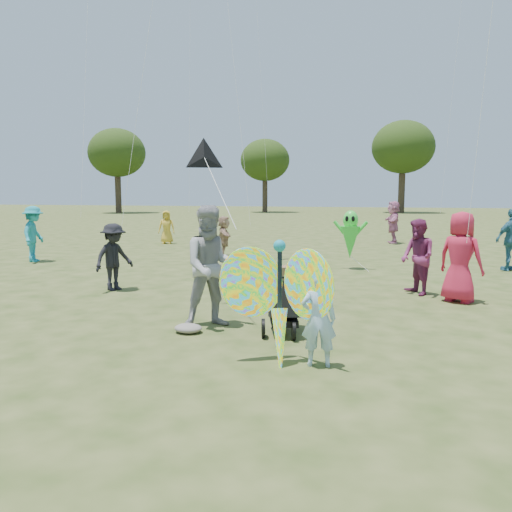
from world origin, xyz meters
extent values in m
plane|color=#51592B|center=(0.00, 0.00, 0.00)|extent=(160.00, 160.00, 0.00)
imported|color=#9FC4E1|center=(1.34, -0.87, 0.62)|extent=(0.51, 0.39, 1.25)
imported|color=gray|center=(-0.69, 0.57, 1.02)|extent=(1.25, 1.17, 2.03)
ellipsoid|color=gray|center=(-0.92, 0.08, 0.07)|extent=(0.45, 0.37, 0.14)
imported|color=#BE1E3B|center=(3.49, 3.79, 0.93)|extent=(1.09, 0.98, 1.87)
imported|color=black|center=(-4.03, 2.89, 0.77)|extent=(0.89, 1.14, 1.55)
imported|color=#A57F65|center=(-3.74, 9.47, 0.72)|extent=(0.90, 1.41, 1.45)
imported|color=#792857|center=(2.67, 4.35, 0.84)|extent=(0.96, 1.03, 1.68)
imported|color=gold|center=(-7.82, 13.15, 0.74)|extent=(0.83, 0.66, 1.49)
imported|color=teal|center=(-9.27, 6.47, 0.92)|extent=(1.03, 1.34, 1.83)
imported|color=#BC6B93|center=(1.90, 16.29, 0.96)|extent=(0.80, 1.83, 1.91)
cube|color=black|center=(0.56, 0.50, 0.55)|extent=(0.70, 0.96, 0.71)
cube|color=black|center=(0.56, 0.50, 0.22)|extent=(0.60, 0.78, 0.10)
ellipsoid|color=black|center=(0.56, 0.75, 0.88)|extent=(0.51, 0.45, 0.33)
cylinder|color=black|center=(0.32, 0.15, 0.15)|extent=(0.14, 0.30, 0.30)
cylinder|color=black|center=(0.80, 0.15, 0.15)|extent=(0.14, 0.30, 0.30)
cylinder|color=black|center=(0.56, 0.95, 0.11)|extent=(0.12, 0.22, 0.22)
cylinder|color=black|center=(0.56, 0.02, 0.98)|extent=(0.43, 0.16, 0.03)
cube|color=#8A6443|center=(0.56, 0.45, 0.96)|extent=(0.41, 0.37, 0.26)
ellipsoid|color=orange|center=(0.44, -0.87, 1.05)|extent=(0.98, 0.71, 1.24)
ellipsoid|color=orange|center=(1.20, -0.87, 1.05)|extent=(0.98, 0.71, 1.24)
cylinder|color=black|center=(0.82, -0.85, 1.00)|extent=(0.06, 0.06, 1.00)
cone|color=orange|center=(0.87, -1.02, 0.30)|extent=(0.36, 0.49, 0.93)
sphere|color=teal|center=(0.82, -0.87, 1.55)|extent=(0.16, 0.16, 0.16)
cone|color=black|center=(-1.45, 2.14, 2.93)|extent=(0.89, 0.62, 0.81)
cylinder|color=silver|center=(-0.87, 1.41, 2.29)|extent=(1.17, 1.48, 1.31)
cone|color=#33DA3C|center=(0.85, 7.78, 0.80)|extent=(0.56, 0.56, 0.95)
ellipsoid|color=#33DA3C|center=(0.85, 7.78, 1.45)|extent=(0.44, 0.39, 0.57)
ellipsoid|color=black|center=(0.76, 7.60, 1.50)|extent=(0.10, 0.05, 0.17)
ellipsoid|color=black|center=(0.94, 7.60, 1.50)|extent=(0.10, 0.05, 0.17)
cylinder|color=#33DA3C|center=(0.55, 7.78, 1.20)|extent=(0.43, 0.10, 0.49)
cylinder|color=#33DA3C|center=(1.15, 7.78, 1.20)|extent=(0.43, 0.10, 0.49)
cylinder|color=silver|center=(1.15, 7.58, 0.20)|extent=(0.61, 0.41, 0.41)
cylinder|color=silver|center=(-2.72, 7.78, 5.79)|extent=(1.45, 1.56, 8.98)
cylinder|color=silver|center=(-11.02, 12.47, 9.91)|extent=(2.04, 4.95, 17.23)
cylinder|color=#3A2D21|center=(-30.00, 45.00, 2.10)|extent=(0.70, 0.70, 4.20)
ellipsoid|color=#2B4214|center=(-30.00, 45.00, 7.00)|extent=(6.60, 6.60, 5.61)
cylinder|color=#3A2D21|center=(-14.00, 52.00, 1.89)|extent=(0.63, 0.63, 3.78)
ellipsoid|color=#2B4214|center=(-14.00, 52.00, 6.30)|extent=(5.94, 5.94, 5.05)
cylinder|color=#3A2D21|center=(2.00, 55.00, 2.31)|extent=(0.77, 0.77, 4.62)
ellipsoid|color=#2B4214|center=(2.00, 55.00, 7.70)|extent=(7.26, 7.26, 6.17)
camera|label=1|loc=(2.34, -7.09, 2.22)|focal=35.00mm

